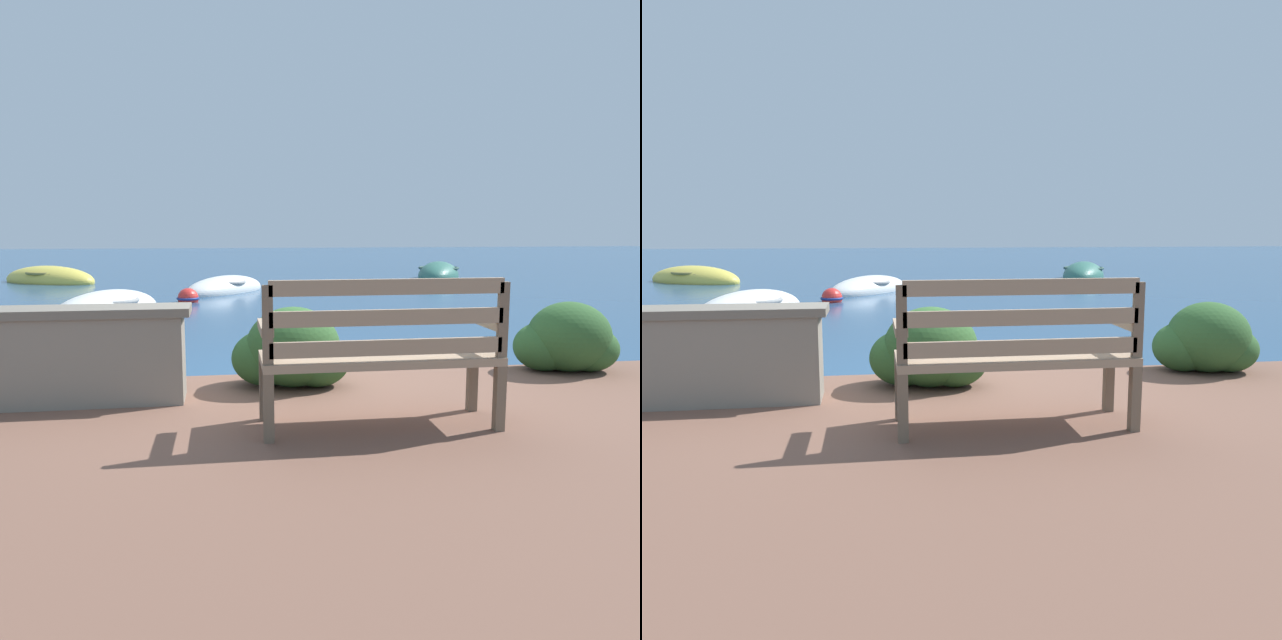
% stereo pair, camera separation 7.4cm
% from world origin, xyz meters
% --- Properties ---
extents(ground_plane, '(80.00, 80.00, 0.00)m').
position_xyz_m(ground_plane, '(0.00, 0.00, 0.00)').
color(ground_plane, navy).
extents(patio_terrace, '(9.00, 6.50, 0.22)m').
position_xyz_m(patio_terrace, '(0.00, -3.25, 0.11)').
color(patio_terrace, brown).
rests_on(patio_terrace, ground_plane).
extents(park_bench, '(1.46, 0.48, 0.93)m').
position_xyz_m(park_bench, '(0.25, -1.54, 0.70)').
color(park_bench, brown).
rests_on(park_bench, patio_terrace).
extents(stone_wall, '(2.36, 0.39, 0.67)m').
position_xyz_m(stone_wall, '(-2.09, -0.70, 0.56)').
color(stone_wall, gray).
rests_on(stone_wall, patio_terrace).
extents(hedge_clump_left, '(0.91, 0.65, 0.62)m').
position_xyz_m(hedge_clump_left, '(-0.18, -0.44, 0.49)').
color(hedge_clump_left, '#2D5628').
rests_on(hedge_clump_left, patio_terrace).
extents(hedge_clump_centre, '(0.88, 0.63, 0.60)m').
position_xyz_m(hedge_clump_centre, '(2.20, -0.28, 0.48)').
color(hedge_clump_centre, '#2D5628').
rests_on(hedge_clump_centre, patio_terrace).
extents(rowboat_nearest, '(2.01, 2.60, 0.75)m').
position_xyz_m(rowboat_nearest, '(-2.58, 5.33, 0.07)').
color(rowboat_nearest, silver).
rests_on(rowboat_nearest, ground_plane).
extents(rowboat_mid, '(2.24, 2.56, 0.65)m').
position_xyz_m(rowboat_mid, '(-0.68, 8.95, 0.06)').
color(rowboat_mid, silver).
rests_on(rowboat_mid, ground_plane).
extents(rowboat_far, '(2.04, 2.75, 0.83)m').
position_xyz_m(rowboat_far, '(5.38, 12.02, 0.07)').
color(rowboat_far, '#336B5B').
rests_on(rowboat_far, ground_plane).
extents(rowboat_outer, '(3.04, 2.49, 0.78)m').
position_xyz_m(rowboat_outer, '(-5.24, 12.12, 0.07)').
color(rowboat_outer, '#DBC64C').
rests_on(rowboat_outer, ground_plane).
extents(mooring_buoy, '(0.44, 0.44, 0.40)m').
position_xyz_m(mooring_buoy, '(-1.39, 7.19, 0.07)').
color(mooring_buoy, red).
rests_on(mooring_buoy, ground_plane).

